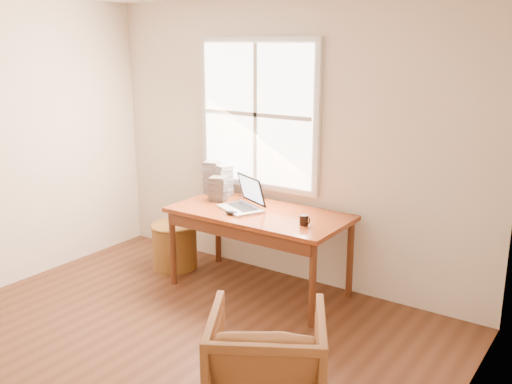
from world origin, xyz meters
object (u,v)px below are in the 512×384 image
coffee_mug (304,220)px  armchair (267,361)px  wicker_stool (175,246)px  desk (259,214)px  cd_stack_a (224,180)px  laptop (240,195)px

coffee_mug → armchair: bearing=-72.0°
armchair → wicker_stool: (-2.02, 1.39, -0.11)m
desk → coffee_mug: (0.51, -0.10, 0.06)m
armchair → desk: bearing=-84.4°
desk → cd_stack_a: cd_stack_a is taller
desk → coffee_mug: size_ratio=19.07×
desk → laptop: 0.24m
coffee_mug → cd_stack_a: (-1.12, 0.37, 0.11)m
laptop → armchair: bearing=-24.0°
desk → armchair: bearing=-54.3°
laptop → coffee_mug: size_ratio=4.62×
laptop → desk: bearing=42.6°
desk → armchair: 1.80m
wicker_stool → coffee_mug: (1.52, -0.07, 0.57)m
desk → cd_stack_a: 0.69m
cd_stack_a → wicker_stool: bearing=-142.5°
armchair → laptop: size_ratio=1.85×
armchair → coffee_mug: (-0.51, 1.32, 0.47)m
wicker_stool → laptop: laptop is taller
cd_stack_a → desk: bearing=-24.1°
wicker_stool → coffee_mug: 1.62m
wicker_stool → laptop: 1.07m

